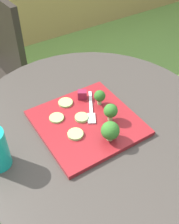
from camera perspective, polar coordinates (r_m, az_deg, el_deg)
ground_plane at (r=1.49m, az=0.33°, el=-21.73°), size 12.00×12.00×0.00m
patio_table at (r=1.11m, az=0.42°, el=-12.13°), size 0.81×0.81×0.73m
salad_plate at (r=0.87m, az=-0.53°, el=-2.18°), size 0.30×0.30×0.01m
fork at (r=0.89m, az=0.32°, el=0.43°), size 0.09×0.14×0.00m
broccoli_floret_0 at (r=0.79m, az=4.26°, el=-3.84°), size 0.05×0.05×0.06m
broccoli_floret_1 at (r=0.84m, az=4.34°, el=0.19°), size 0.04×0.04×0.06m
broccoli_floret_2 at (r=0.90m, az=2.10°, el=3.24°), size 0.04×0.04×0.05m
cucumber_slice_0 at (r=0.87m, az=-6.75°, el=-1.18°), size 0.05×0.05×0.01m
cucumber_slice_1 at (r=0.87m, az=-1.63°, el=-1.13°), size 0.04×0.04×0.01m
cucumber_slice_2 at (r=0.92m, az=-4.92°, el=1.92°), size 0.05×0.05×0.01m
cucumber_slice_3 at (r=0.82m, az=-2.90°, el=-4.53°), size 0.05×0.05×0.01m
beet_chunk_0 at (r=0.93m, az=-1.50°, el=3.58°), size 0.04×0.04×0.03m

